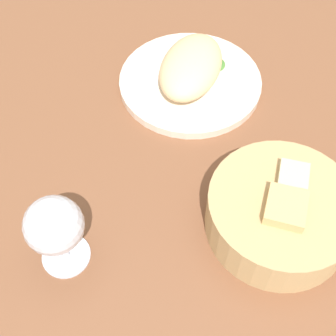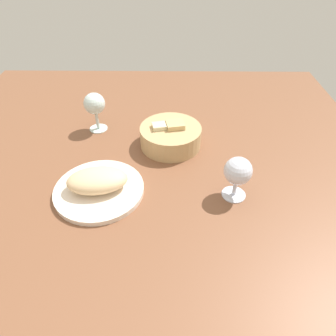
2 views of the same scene
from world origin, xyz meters
The scene contains 6 objects.
ground_plane centered at (0.00, 0.00, -1.00)cm, with size 140.00×140.00×2.00cm, color brown.
plate centered at (-11.52, -9.31, 0.70)cm, with size 23.05×23.05×1.40cm, color #F1E1D1.
omelette centered at (-11.52, -9.31, 4.02)cm, with size 15.24×9.25×5.23cm, color beige.
lettuce_garnish centered at (-16.36, -7.36, 1.95)cm, with size 3.96×3.96×1.10cm, color #488136.
bread_basket centered at (6.77, 11.94, 3.28)cm, with size 18.62×18.62×7.75cm.
wine_glass_near centered at (23.04, -10.03, 7.56)cm, with size 6.93×6.93×11.57cm.
Camera 1 is at (39.38, 12.77, 54.28)cm, focal length 49.74 mm.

